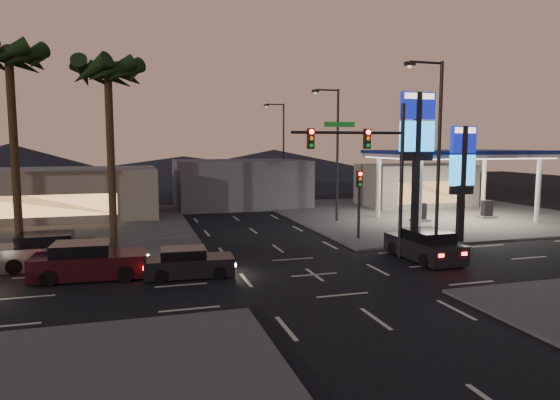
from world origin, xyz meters
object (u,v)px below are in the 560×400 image
object	(u,v)px
gas_station	(457,155)
pylon_sign_short	(462,166)
pylon_sign_tall	(417,136)
traffic_signal_mast	(371,158)
car_lane_a_front	(188,263)
car_lane_b_mid	(79,254)
suv_station	(425,246)
car_lane_a_mid	(89,262)
car_lane_b_front	(52,251)

from	to	relation	value
gas_station	pylon_sign_short	xyz separation A→B (m)	(-5.00, -7.50, -0.42)
pylon_sign_tall	traffic_signal_mast	xyz separation A→B (m)	(-4.74, -3.51, -1.17)
gas_station	car_lane_a_front	bearing A→B (deg)	-153.64
car_lane_a_front	car_lane_b_mid	bearing A→B (deg)	144.40
pylon_sign_tall	car_lane_b_mid	xyz separation A→B (m)	(-18.99, -0.66, -5.79)
car_lane_a_front	suv_station	world-z (taller)	suv_station
gas_station	pylon_sign_short	size ratio (longest dim) A/B	1.74
traffic_signal_mast	car_lane_a_mid	xyz separation A→B (m)	(-13.58, 0.29, -4.47)
car_lane_b_mid	suv_station	xyz separation A→B (m)	(16.99, -3.62, 0.13)
pylon_sign_short	car_lane_b_mid	bearing A→B (deg)	179.08
gas_station	pylon_sign_short	distance (m)	9.02
pylon_sign_short	car_lane_b_mid	xyz separation A→B (m)	(-21.49, 0.34, -4.05)
gas_station	car_lane_a_front	world-z (taller)	gas_station
pylon_sign_tall	pylon_sign_short	xyz separation A→B (m)	(2.50, -1.00, -1.74)
car_lane_b_front	car_lane_b_mid	xyz separation A→B (m)	(1.21, -0.15, -0.17)
traffic_signal_mast	car_lane_b_front	xyz separation A→B (m)	(-15.45, 3.01, -4.46)
car_lane_b_front	car_lane_a_front	bearing A→B (deg)	-30.95
pylon_sign_short	car_lane_b_mid	size ratio (longest dim) A/B	1.72
car_lane_b_front	car_lane_a_mid	bearing A→B (deg)	-55.41
pylon_sign_short	car_lane_b_mid	distance (m)	21.87
car_lane_a_front	car_lane_b_mid	distance (m)	6.06
car_lane_a_mid	car_lane_b_front	xyz separation A→B (m)	(-1.88, 2.72, 0.01)
car_lane_b_mid	suv_station	distance (m)	17.37
gas_station	car_lane_a_front	xyz separation A→B (m)	(-21.56, -10.68, -4.47)
gas_station	car_lane_a_front	size ratio (longest dim) A/B	2.96
car_lane_b_front	car_lane_b_mid	size ratio (longest dim) A/B	1.26
car_lane_b_front	suv_station	bearing A→B (deg)	-11.70
pylon_sign_short	car_lane_b_front	world-z (taller)	pylon_sign_short
gas_station	car_lane_a_mid	xyz separation A→B (m)	(-25.82, -9.73, -4.33)
traffic_signal_mast	pylon_sign_short	bearing A→B (deg)	19.13
gas_station	traffic_signal_mast	bearing A→B (deg)	-140.72
gas_station	suv_station	world-z (taller)	gas_station
car_lane_a_front	traffic_signal_mast	bearing A→B (deg)	4.13
suv_station	car_lane_a_mid	bearing A→B (deg)	176.32
traffic_signal_mast	suv_station	distance (m)	5.32
gas_station	car_lane_a_front	distance (m)	24.47
pylon_sign_short	car_lane_b_mid	world-z (taller)	pylon_sign_short
car_lane_a_front	pylon_sign_tall	bearing A→B (deg)	16.57
traffic_signal_mast	car_lane_a_mid	world-z (taller)	traffic_signal_mast
pylon_sign_short	car_lane_a_front	bearing A→B (deg)	-169.12
traffic_signal_mast	car_lane_b_mid	size ratio (longest dim) A/B	1.96
car_lane_a_mid	suv_station	bearing A→B (deg)	-3.68
traffic_signal_mast	car_lane_b_mid	world-z (taller)	traffic_signal_mast
car_lane_a_mid	car_lane_b_mid	size ratio (longest dim) A/B	1.25
car_lane_a_mid	car_lane_b_front	distance (m)	3.30
car_lane_b_mid	suv_station	bearing A→B (deg)	-12.02
car_lane_b_mid	car_lane_a_mid	bearing A→B (deg)	-75.43
suv_station	car_lane_a_front	bearing A→B (deg)	179.57
pylon_sign_tall	car_lane_b_mid	bearing A→B (deg)	-178.02
gas_station	car_lane_b_front	size ratio (longest dim) A/B	2.37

